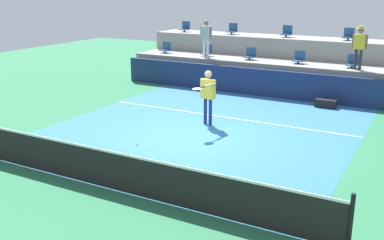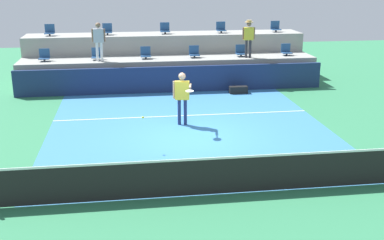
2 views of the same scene
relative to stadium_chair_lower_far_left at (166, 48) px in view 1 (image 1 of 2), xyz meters
name	(u,v)px [view 1 (image 1 of 2)]	position (x,y,z in m)	size (l,w,h in m)	color
ground_plane	(191,137)	(5.36, -7.23, -1.46)	(40.00, 40.00, 0.00)	#2D754C
court_inner_paint	(207,128)	(5.36, -6.23, -1.46)	(9.00, 10.00, 0.01)	teal
court_service_line	(225,117)	(5.36, -4.83, -1.46)	(9.00, 0.06, 0.00)	white
tennis_net	(104,167)	(5.36, -11.23, -0.97)	(10.48, 0.08, 1.07)	black
sponsor_backboard	(262,83)	(5.36, -1.23, -0.91)	(13.00, 0.16, 1.10)	navy
seating_tier_lower	(273,76)	(5.36, 0.07, -0.84)	(13.00, 1.80, 1.25)	gray
seating_tier_upper	(286,60)	(5.36, 1.87, -0.41)	(13.00, 1.80, 2.10)	gray
stadium_chair_lower_far_left	(166,48)	(0.00, 0.00, 0.00)	(0.44, 0.40, 0.52)	#2D2D33
stadium_chair_lower_left	(207,51)	(2.20, 0.00, 0.00)	(0.44, 0.40, 0.52)	#2D2D33
stadium_chair_lower_mid_left	(250,55)	(4.31, 0.00, 0.00)	(0.44, 0.40, 0.52)	#2D2D33
stadium_chair_lower_mid_right	(299,58)	(6.47, 0.00, 0.00)	(0.44, 0.40, 0.52)	#2D2D33
stadium_chair_lower_right	(353,62)	(8.58, 0.00, 0.00)	(0.44, 0.40, 0.52)	#2D2D33
stadium_chair_upper_far_left	(185,27)	(0.05, 1.80, 0.85)	(0.44, 0.40, 0.52)	#2D2D33
stadium_chair_upper_left	(232,30)	(2.65, 1.80, 0.85)	(0.44, 0.40, 0.52)	#2D2D33
stadium_chair_upper_center	(287,32)	(5.33, 1.80, 0.85)	(0.44, 0.40, 0.52)	#2D2D33
stadium_chair_upper_right	(349,35)	(8.03, 1.80, 0.85)	(0.44, 0.40, 0.52)	#2D2D33
tennis_player	(208,92)	(5.21, -5.89, -0.37)	(0.61, 1.28, 1.77)	navy
spectator_leaning_on_rail	(206,35)	(2.34, -0.38, 0.76)	(0.58, 0.23, 1.63)	white
spectator_with_hat	(360,43)	(8.82, -0.38, 0.78)	(0.57, 0.40, 1.64)	#2D2D33
tennis_ball	(130,105)	(3.81, -8.11, -0.48)	(0.07, 0.07, 0.07)	#CCE033
equipment_bag	(326,104)	(8.07, -1.86, -1.31)	(0.76, 0.28, 0.30)	black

